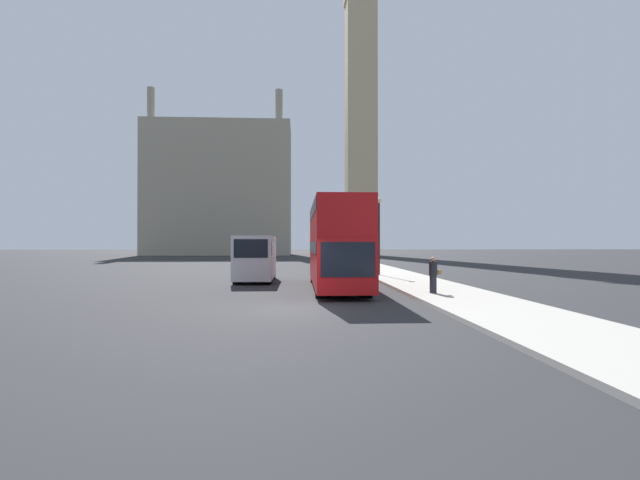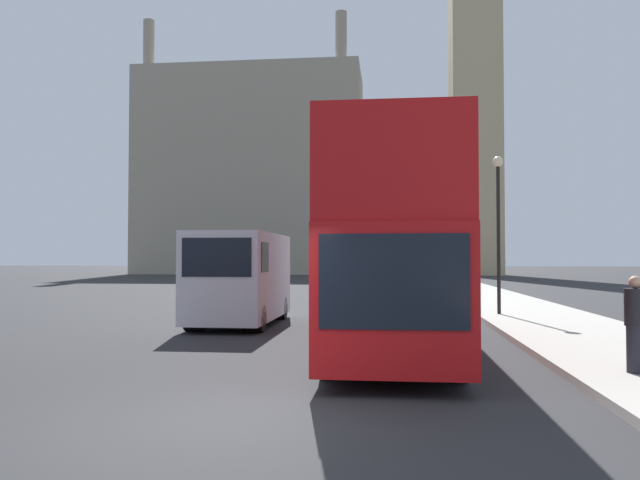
{
  "view_description": "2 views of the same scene",
  "coord_description": "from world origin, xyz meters",
  "px_view_note": "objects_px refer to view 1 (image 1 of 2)",
  "views": [
    {
      "loc": [
        0.24,
        -15.14,
        2.32
      ],
      "look_at": [
        1.4,
        8.44,
        2.52
      ],
      "focal_mm": 24.0,
      "sensor_mm": 36.0,
      "label": 1
    },
    {
      "loc": [
        2.09,
        -7.43,
        2.03
      ],
      "look_at": [
        -0.21,
        13.26,
        2.63
      ],
      "focal_mm": 35.0,
      "sensor_mm": 36.0,
      "label": 2
    }
  ],
  "objects_px": {
    "pedestrian": "(433,275)",
    "street_lamp": "(379,224)",
    "white_van": "(256,257)",
    "red_double_decker_bus": "(336,242)",
    "clock_tower": "(361,84)"
  },
  "relations": [
    {
      "from": "street_lamp",
      "to": "pedestrian",
      "type": "bearing_deg",
      "value": -88.11
    },
    {
      "from": "clock_tower",
      "to": "white_van",
      "type": "xyz_separation_m",
      "value": [
        -14.82,
        -57.48,
        -32.5
      ]
    },
    {
      "from": "pedestrian",
      "to": "street_lamp",
      "type": "distance_m",
      "value": 11.15
    },
    {
      "from": "white_van",
      "to": "pedestrian",
      "type": "bearing_deg",
      "value": -42.3
    },
    {
      "from": "red_double_decker_bus",
      "to": "white_van",
      "type": "distance_m",
      "value": 6.41
    },
    {
      "from": "clock_tower",
      "to": "white_van",
      "type": "height_order",
      "value": "clock_tower"
    },
    {
      "from": "clock_tower",
      "to": "pedestrian",
      "type": "bearing_deg",
      "value": -95.51
    },
    {
      "from": "red_double_decker_bus",
      "to": "white_van",
      "type": "xyz_separation_m",
      "value": [
        -4.57,
        4.4,
        -0.94
      ]
    },
    {
      "from": "red_double_decker_bus",
      "to": "white_van",
      "type": "bearing_deg",
      "value": 136.08
    },
    {
      "from": "clock_tower",
      "to": "street_lamp",
      "type": "bearing_deg",
      "value": -96.96
    },
    {
      "from": "red_double_decker_bus",
      "to": "white_van",
      "type": "height_order",
      "value": "red_double_decker_bus"
    },
    {
      "from": "pedestrian",
      "to": "white_van",
      "type": "bearing_deg",
      "value": 137.7
    },
    {
      "from": "pedestrian",
      "to": "street_lamp",
      "type": "bearing_deg",
      "value": 91.89
    },
    {
      "from": "white_van",
      "to": "pedestrian",
      "type": "distance_m",
      "value": 11.55
    },
    {
      "from": "clock_tower",
      "to": "red_double_decker_bus",
      "type": "distance_m",
      "value": 70.21
    }
  ]
}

